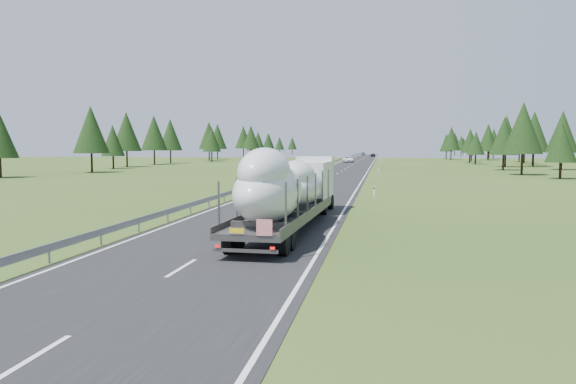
% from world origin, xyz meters
% --- Properties ---
extents(ground, '(400.00, 400.00, 0.00)m').
position_xyz_m(ground, '(0.00, 0.00, 0.00)').
color(ground, '#314818').
rests_on(ground, ground).
extents(road_surface, '(10.00, 400.00, 0.02)m').
position_xyz_m(road_surface, '(0.00, 100.00, 0.01)').
color(road_surface, black).
rests_on(road_surface, ground).
extents(guardrail, '(0.10, 400.00, 0.76)m').
position_xyz_m(guardrail, '(-5.30, 99.94, 0.60)').
color(guardrail, slate).
rests_on(guardrail, ground).
extents(marker_posts, '(0.13, 350.08, 1.00)m').
position_xyz_m(marker_posts, '(6.50, 155.00, 0.54)').
color(marker_posts, silver).
rests_on(marker_posts, ground).
extents(highway_sign, '(0.08, 0.90, 2.60)m').
position_xyz_m(highway_sign, '(7.20, 80.00, 1.81)').
color(highway_sign, slate).
rests_on(highway_sign, ground).
extents(tree_line_right, '(25.27, 316.31, 12.60)m').
position_xyz_m(tree_line_right, '(40.00, 104.89, 6.92)').
color(tree_line_right, black).
rests_on(tree_line_right, ground).
extents(tree_line_left, '(14.68, 316.46, 12.54)m').
position_xyz_m(tree_line_left, '(-45.69, 125.07, 7.22)').
color(tree_line_left, black).
rests_on(tree_line_left, ground).
extents(boat_truck, '(3.38, 20.11, 4.41)m').
position_xyz_m(boat_truck, '(2.34, 10.35, 2.27)').
color(boat_truck, silver).
rests_on(boat_truck, ground).
extents(distant_van, '(3.39, 6.48, 1.74)m').
position_xyz_m(distant_van, '(-2.19, 137.03, 0.87)').
color(distant_van, white).
rests_on(distant_van, ground).
extents(distant_car_dark, '(2.21, 4.71, 1.56)m').
position_xyz_m(distant_car_dark, '(3.12, 223.73, 0.78)').
color(distant_car_dark, black).
rests_on(distant_car_dark, ground).
extents(distant_car_blue, '(1.72, 4.76, 1.56)m').
position_xyz_m(distant_car_blue, '(-2.86, 276.63, 0.78)').
color(distant_car_blue, '#1B234D').
rests_on(distant_car_blue, ground).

